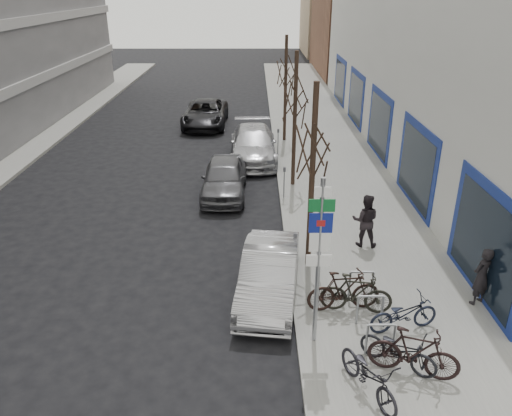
{
  "coord_description": "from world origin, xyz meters",
  "views": [
    {
      "loc": [
        1.02,
        -9.38,
        7.74
      ],
      "look_at": [
        1.05,
        3.42,
        2.0
      ],
      "focal_mm": 35.0,
      "sensor_mm": 36.0,
      "label": 1
    }
  ],
  "objects_px": {
    "bike_mid_inner": "(356,293)",
    "pedestrian_far": "(365,220)",
    "meter_back": "(278,139)",
    "parked_car_back": "(253,144)",
    "meter_mid": "(284,180)",
    "lane_car": "(205,113)",
    "bike_rack": "(370,306)",
    "parked_car_mid": "(224,178)",
    "bike_near_right": "(414,352)",
    "parked_car_front": "(269,274)",
    "meter_front": "(295,249)",
    "highway_sign_pole": "(319,254)",
    "tree_far": "(286,64)",
    "bike_near_left": "(369,372)",
    "bike_far_inner": "(344,290)",
    "bike_far_curb": "(399,347)",
    "bike_mid_curb": "(404,311)",
    "tree_near": "(314,135)",
    "pedestrian_near": "(481,277)",
    "tree_mid": "(296,88)"
  },
  "relations": [
    {
      "from": "bike_mid_inner",
      "to": "pedestrian_far",
      "type": "relative_size",
      "value": 1.04
    },
    {
      "from": "meter_back",
      "to": "parked_car_back",
      "type": "distance_m",
      "value": 1.27
    },
    {
      "from": "meter_mid",
      "to": "lane_car",
      "type": "height_order",
      "value": "lane_car"
    },
    {
      "from": "bike_rack",
      "to": "bike_mid_inner",
      "type": "bearing_deg",
      "value": 115.79
    },
    {
      "from": "parked_car_mid",
      "to": "bike_near_right",
      "type": "bearing_deg",
      "value": -65.78
    },
    {
      "from": "parked_car_front",
      "to": "pedestrian_far",
      "type": "height_order",
      "value": "pedestrian_far"
    },
    {
      "from": "meter_front",
      "to": "bike_near_right",
      "type": "bearing_deg",
      "value": -62.01
    },
    {
      "from": "highway_sign_pole",
      "to": "bike_rack",
      "type": "relative_size",
      "value": 1.86
    },
    {
      "from": "parked_car_front",
      "to": "bike_near_right",
      "type": "bearing_deg",
      "value": -40.26
    },
    {
      "from": "tree_far",
      "to": "parked_car_mid",
      "type": "distance_m",
      "value": 8.49
    },
    {
      "from": "parked_car_front",
      "to": "parked_car_back",
      "type": "xyz_separation_m",
      "value": [
        -0.45,
        11.58,
        0.09
      ]
    },
    {
      "from": "bike_near_left",
      "to": "pedestrian_far",
      "type": "xyz_separation_m",
      "value": [
        1.18,
        6.34,
        0.31
      ]
    },
    {
      "from": "bike_near_right",
      "to": "pedestrian_far",
      "type": "distance_m",
      "value": 5.81
    },
    {
      "from": "bike_mid_inner",
      "to": "bike_far_inner",
      "type": "height_order",
      "value": "bike_far_inner"
    },
    {
      "from": "bike_mid_inner",
      "to": "parked_car_back",
      "type": "relative_size",
      "value": 0.34
    },
    {
      "from": "bike_near_right",
      "to": "bike_far_curb",
      "type": "bearing_deg",
      "value": 64.37
    },
    {
      "from": "meter_mid",
      "to": "lane_car",
      "type": "bearing_deg",
      "value": 109.47
    },
    {
      "from": "bike_far_curb",
      "to": "bike_near_right",
      "type": "bearing_deg",
      "value": -99.74
    },
    {
      "from": "bike_rack",
      "to": "bike_far_curb",
      "type": "height_order",
      "value": "bike_far_curb"
    },
    {
      "from": "parked_car_back",
      "to": "bike_near_right",
      "type": "bearing_deg",
      "value": -78.32
    },
    {
      "from": "bike_mid_inner",
      "to": "parked_car_mid",
      "type": "bearing_deg",
      "value": 33.0
    },
    {
      "from": "bike_mid_curb",
      "to": "highway_sign_pole",
      "type": "bearing_deg",
      "value": 86.63
    },
    {
      "from": "bike_rack",
      "to": "pedestrian_far",
      "type": "bearing_deg",
      "value": 80.58
    },
    {
      "from": "tree_near",
      "to": "meter_front",
      "type": "bearing_deg",
      "value": -131.99
    },
    {
      "from": "parked_car_mid",
      "to": "parked_car_back",
      "type": "xyz_separation_m",
      "value": [
        1.15,
        4.39,
        0.05
      ]
    },
    {
      "from": "bike_near_left",
      "to": "pedestrian_near",
      "type": "xyz_separation_m",
      "value": [
        3.5,
        3.16,
        0.23
      ]
    },
    {
      "from": "highway_sign_pole",
      "to": "meter_back",
      "type": "xyz_separation_m",
      "value": [
        -0.25,
        14.01,
        -1.54
      ]
    },
    {
      "from": "tree_far",
      "to": "pedestrian_far",
      "type": "xyz_separation_m",
      "value": [
        1.87,
        -11.83,
        -3.08
      ]
    },
    {
      "from": "bike_mid_curb",
      "to": "bike_far_inner",
      "type": "xyz_separation_m",
      "value": [
        -1.3,
        0.82,
        0.04
      ]
    },
    {
      "from": "meter_mid",
      "to": "bike_near_left",
      "type": "xyz_separation_m",
      "value": [
        1.15,
        -10.18,
        -0.2
      ]
    },
    {
      "from": "meter_back",
      "to": "bike_near_right",
      "type": "height_order",
      "value": "meter_back"
    },
    {
      "from": "bike_far_curb",
      "to": "pedestrian_far",
      "type": "xyz_separation_m",
      "value": [
        0.38,
        5.56,
        0.35
      ]
    },
    {
      "from": "meter_back",
      "to": "lane_car",
      "type": "height_order",
      "value": "lane_car"
    },
    {
      "from": "tree_near",
      "to": "meter_back",
      "type": "xyz_separation_m",
      "value": [
        -0.45,
        10.5,
        -3.19
      ]
    },
    {
      "from": "tree_near",
      "to": "pedestrian_far",
      "type": "xyz_separation_m",
      "value": [
        1.87,
        1.17,
        -3.08
      ]
    },
    {
      "from": "bike_far_inner",
      "to": "parked_car_back",
      "type": "bearing_deg",
      "value": 3.96
    },
    {
      "from": "tree_mid",
      "to": "bike_near_right",
      "type": "relative_size",
      "value": 2.87
    },
    {
      "from": "tree_far",
      "to": "parked_car_mid",
      "type": "height_order",
      "value": "tree_far"
    },
    {
      "from": "bike_far_curb",
      "to": "bike_near_left",
      "type": "bearing_deg",
      "value": 168.89
    },
    {
      "from": "tree_mid",
      "to": "pedestrian_near",
      "type": "height_order",
      "value": "tree_mid"
    },
    {
      "from": "highway_sign_pole",
      "to": "meter_back",
      "type": "bearing_deg",
      "value": 91.02
    },
    {
      "from": "bike_rack",
      "to": "meter_front",
      "type": "distance_m",
      "value": 2.92
    },
    {
      "from": "highway_sign_pole",
      "to": "bike_near_left",
      "type": "xyz_separation_m",
      "value": [
        0.9,
        -1.67,
        -1.75
      ]
    },
    {
      "from": "tree_far",
      "to": "pedestrian_far",
      "type": "distance_m",
      "value": 12.37
    },
    {
      "from": "meter_front",
      "to": "pedestrian_far",
      "type": "distance_m",
      "value": 2.86
    },
    {
      "from": "highway_sign_pole",
      "to": "tree_near",
      "type": "height_order",
      "value": "tree_near"
    },
    {
      "from": "bike_near_left",
      "to": "parked_car_back",
      "type": "bearing_deg",
      "value": 74.43
    },
    {
      "from": "bike_rack",
      "to": "meter_mid",
      "type": "height_order",
      "value": "meter_mid"
    },
    {
      "from": "bike_near_right",
      "to": "lane_car",
      "type": "distance_m",
      "value": 22.07
    },
    {
      "from": "tree_far",
      "to": "parked_car_front",
      "type": "bearing_deg",
      "value": -94.74
    }
  ]
}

